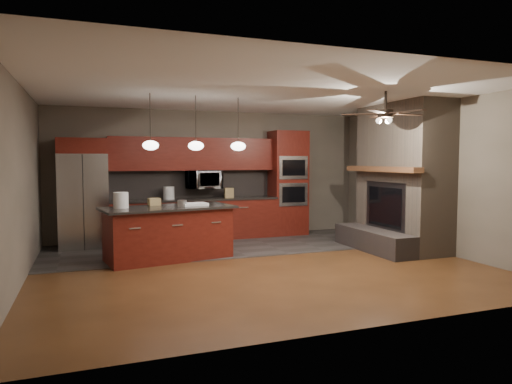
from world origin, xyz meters
name	(u,v)px	position (x,y,z in m)	size (l,w,h in m)	color
ground	(260,265)	(0.00, 0.00, 0.00)	(7.00, 7.00, 0.00)	brown
ceiling	(261,92)	(0.00, 0.00, 2.80)	(7.00, 6.00, 0.02)	white
back_wall	(213,174)	(0.00, 3.00, 1.40)	(7.00, 0.02, 2.80)	slate
right_wall	(434,177)	(3.50, 0.00, 1.40)	(0.02, 6.00, 2.80)	slate
left_wall	(19,184)	(-3.50, 0.00, 1.40)	(0.02, 6.00, 2.80)	slate
slate_tile_patch	(229,246)	(0.00, 1.80, 0.01)	(7.00, 2.40, 0.01)	#373432
fireplace_column	(400,182)	(3.04, 0.40, 1.30)	(1.30, 2.10, 2.80)	#706150
back_cabinetry	(195,199)	(-0.48, 2.74, 0.89)	(3.59, 0.64, 2.20)	maroon
oven_tower	(288,183)	(1.70, 2.69, 1.19)	(0.80, 0.63, 2.38)	maroon
microwave	(204,180)	(-0.27, 2.75, 1.30)	(0.73, 0.41, 0.50)	silver
refrigerator	(83,193)	(-2.71, 2.62, 1.07)	(0.92, 0.75, 2.14)	silver
kitchen_island	(169,233)	(-1.33, 0.98, 0.46)	(2.36, 1.37, 0.92)	maroon
white_bucket	(121,200)	(-2.11, 1.00, 1.05)	(0.25, 0.25, 0.27)	white
paint_can	(182,203)	(-1.10, 0.94, 0.97)	(0.16, 0.16, 0.11)	#A7A7AC
paint_tray	(194,204)	(-0.87, 1.00, 0.94)	(0.44, 0.31, 0.04)	white
cardboard_box	(154,202)	(-1.53, 1.25, 0.98)	(0.20, 0.15, 0.13)	tan
counter_bucket	(169,193)	(-1.04, 2.70, 1.03)	(0.23, 0.23, 0.26)	silver
counter_box	(229,193)	(0.26, 2.65, 1.01)	(0.19, 0.15, 0.21)	#A58955
pendant_left	(151,145)	(-1.65, 0.70, 1.96)	(0.26, 0.26, 0.92)	black
pendant_center	(196,146)	(-0.90, 0.70, 1.96)	(0.26, 0.26, 0.92)	black
pendant_right	(238,146)	(-0.15, 0.70, 1.96)	(0.26, 0.26, 0.92)	black
ceiling_fan	(385,113)	(1.80, -0.80, 2.46)	(1.27, 1.33, 0.41)	black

